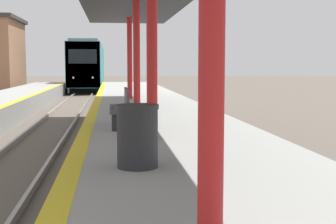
% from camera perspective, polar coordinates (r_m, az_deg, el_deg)
% --- Properties ---
extents(train, '(2.80, 20.15, 4.57)m').
position_cam_1_polar(train, '(48.14, -9.65, 5.57)').
color(train, black).
rests_on(train, ground).
extents(trash_bin, '(0.63, 0.63, 0.92)m').
position_cam_1_polar(trash_bin, '(6.83, -3.74, -2.93)').
color(trash_bin, '#262628').
rests_on(trash_bin, platform_right).
extents(bench, '(0.44, 1.85, 0.92)m').
position_cam_1_polar(bench, '(11.31, -5.67, 0.67)').
color(bench, '#4C4C51').
rests_on(bench, platform_right).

